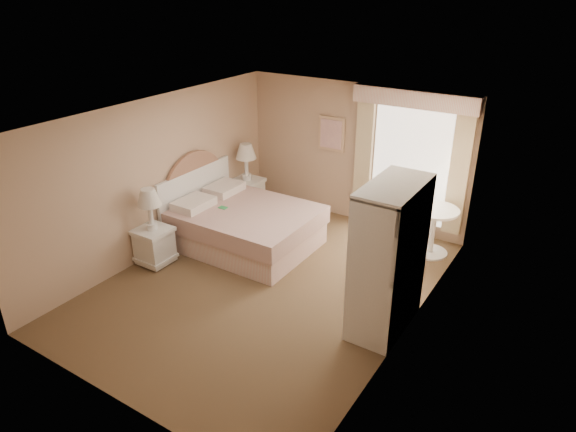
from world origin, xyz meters
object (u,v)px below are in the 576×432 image
Objects in this scene: bed at (240,223)px; nightstand_near at (153,236)px; cafe_chair at (411,223)px; armoire at (388,270)px; round_table at (434,224)px; nightstand_far at (247,186)px.

bed is 1.82× the size of nightstand_near.
cafe_chair is 0.47× the size of armoire.
armoire is (0.10, -2.17, 0.28)m from round_table.
round_table is 0.35m from cafe_chair.
bed is 2.81m from cafe_chair.
nightstand_near is 3.70m from armoire.
round_table is (3.55, 2.64, 0.06)m from nightstand_near.
round_table is 2.19m from armoire.
nightstand_far is 0.67× the size of armoire.
nightstand_near is 4.08m from cafe_chair.
armoire is at bearing -28.27° from nightstand_far.
bed reaches higher than nightstand_near.
round_table is at bearing 42.02° from cafe_chair.
bed is at bearing 59.50° from nightstand_near.
nightstand_far is (-0.00, 2.43, 0.03)m from nightstand_near.
nightstand_far is (-0.73, 1.19, 0.12)m from bed.
nightstand_near is 1.35× the size of cafe_chair.
armoire reaches higher than round_table.
bed is 1.43m from nightstand_near.
nightstand_far is at bearing -166.84° from cafe_chair.
bed is at bearing 165.25° from armoire.
cafe_chair is (2.52, 1.23, 0.15)m from bed.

